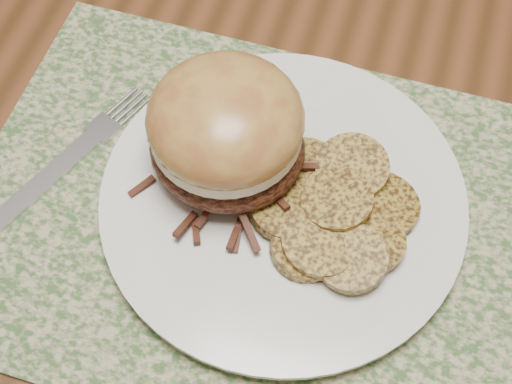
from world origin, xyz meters
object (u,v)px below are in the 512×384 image
at_px(dining_table, 20,78).
at_px(pork_sandwich, 226,131).
at_px(fork, 59,168).
at_px(dinner_plate, 283,200).

bearing_deg(dining_table, pork_sandwich, -20.03).
distance_m(dining_table, pork_sandwich, 0.31).
bearing_deg(fork, pork_sandwich, 37.66).
distance_m(pork_sandwich, fork, 0.15).
distance_m(dining_table, fork, 0.20).
relative_size(dining_table, fork, 7.98).
distance_m(dinner_plate, fork, 0.18).
xyz_separation_m(dining_table, fork, (0.13, -0.13, 0.09)).
xyz_separation_m(pork_sandwich, fork, (-0.13, -0.04, -0.06)).
relative_size(dining_table, dinner_plate, 5.77).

